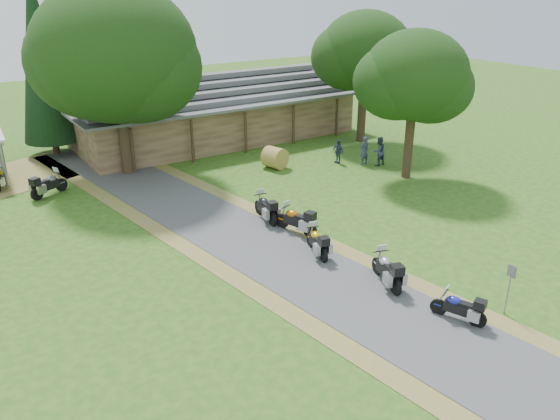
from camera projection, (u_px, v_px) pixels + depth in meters
ground at (373, 308)px, 19.92m from camera, size 120.00×120.00×0.00m
driveway at (298, 267)px, 22.74m from camera, size 51.95×51.95×0.00m
lodge at (215, 106)px, 40.47m from camera, size 21.40×9.40×4.90m
motorcycle_row_a at (459, 306)px, 18.94m from camera, size 1.18×1.83×1.19m
motorcycle_row_b at (387, 268)px, 21.21m from camera, size 1.28×2.17×1.41m
motorcycle_row_c at (317, 241)px, 23.58m from camera, size 1.10×2.01×1.31m
motorcycle_row_d at (296, 219)px, 25.60m from camera, size 1.29×2.20×1.43m
motorcycle_row_e at (265, 206)px, 26.99m from camera, size 0.96×2.15×1.42m
motorcycle_carport_b at (48, 183)px, 30.07m from camera, size 2.17×1.59×1.43m
person_a at (364, 148)px, 35.03m from camera, size 0.63×0.46×2.20m
person_b at (379, 149)px, 34.90m from camera, size 0.63×0.46×2.19m
person_c at (338, 149)px, 35.42m from camera, size 0.42×0.55×1.85m
hay_bale at (275, 158)px, 34.55m from camera, size 1.64×1.56×1.35m
sign_post at (508, 290)px, 19.17m from camera, size 0.36×0.06×1.98m
oak_lodge_left at (118, 78)px, 31.58m from camera, size 9.38×9.38×11.70m
oak_lodge_right at (364, 69)px, 38.62m from camera, size 6.50×6.50×10.50m
oak_driveway at (413, 96)px, 31.32m from camera, size 6.03×6.03×9.83m
cedar_near at (43, 66)px, 35.35m from camera, size 3.78×3.78×11.85m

